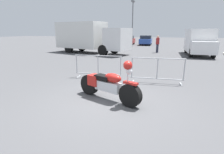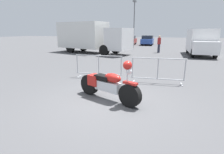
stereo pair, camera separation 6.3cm
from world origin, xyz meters
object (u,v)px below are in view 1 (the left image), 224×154
at_px(delivery_van, 199,41).
at_px(street_lamp, 133,18).
at_px(crowd_barrier_near, 98,66).
at_px(crowd_barrier_far, 157,70).
at_px(parked_car_white, 113,39).
at_px(parked_car_blue, 146,40).
at_px(pedestrian, 158,43).
at_px(parked_car_black, 98,40).
at_px(parked_car_red, 128,40).
at_px(box_truck, 88,36).
at_px(motorcycle, 108,84).

xyz_separation_m(delivery_van, street_lamp, (-7.13, 4.62, 2.47)).
xyz_separation_m(crowd_barrier_near, crowd_barrier_far, (2.64, 0.00, 0.00)).
distance_m(parked_car_white, street_lamp, 8.14).
distance_m(crowd_barrier_far, parked_car_white, 22.87).
xyz_separation_m(parked_car_blue, pedestrian, (2.51, -10.03, 0.18)).
height_order(pedestrian, street_lamp, street_lamp).
bearing_deg(parked_car_black, parked_car_white, -94.88).
height_order(parked_car_white, parked_car_red, parked_car_white).
distance_m(box_truck, parked_car_black, 13.20).
xyz_separation_m(delivery_van, parked_car_white, (-11.67, 10.70, -0.48)).
relative_size(crowd_barrier_near, delivery_van, 0.43).
bearing_deg(parked_car_red, crowd_barrier_near, -173.46).
relative_size(parked_car_white, pedestrian, 2.69).
bearing_deg(pedestrian, parked_car_black, -161.44).
bearing_deg(parked_car_black, street_lamp, -133.14).
relative_size(parked_car_black, parked_car_blue, 0.95).
xyz_separation_m(box_truck, parked_car_red, (1.28, 11.96, -0.93)).
distance_m(parked_car_red, parked_car_blue, 2.78).
bearing_deg(crowd_barrier_far, street_lamp, 105.87).
xyz_separation_m(parked_car_black, parked_car_white, (2.75, -0.10, 0.06)).
bearing_deg(delivery_van, parked_car_blue, -152.19).
distance_m(motorcycle, parked_car_black, 25.68).
bearing_deg(pedestrian, box_truck, -98.34).
relative_size(crowd_barrier_near, box_truck, 0.27).
bearing_deg(parked_car_white, crowd_barrier_near, -166.57).
xyz_separation_m(parked_car_white, pedestrian, (8.00, -10.03, 0.15)).
bearing_deg(crowd_barrier_near, parked_car_blue, 91.84).
height_order(motorcycle, parked_car_blue, parked_car_blue).
relative_size(crowd_barrier_near, pedestrian, 1.29).
xyz_separation_m(parked_car_black, street_lamp, (7.29, -6.18, 3.01)).
height_order(parked_car_white, parked_car_blue, parked_car_white).
distance_m(crowd_barrier_far, street_lamp, 15.93).
bearing_deg(parked_car_red, street_lamp, -165.24).
bearing_deg(crowd_barrier_near, parked_car_white, 106.29).
relative_size(crowd_barrier_far, parked_car_red, 0.52).
height_order(motorcycle, crowd_barrier_near, motorcycle).
relative_size(parked_car_white, street_lamp, 0.80).
distance_m(pedestrian, street_lamp, 5.95).
relative_size(crowd_barrier_far, street_lamp, 0.38).
distance_m(delivery_van, parked_car_red, 13.62).
distance_m(box_truck, delivery_van, 10.35).
height_order(parked_car_white, street_lamp, street_lamp).
distance_m(delivery_van, parked_car_blue, 12.36).
relative_size(delivery_van, pedestrian, 3.00).
bearing_deg(box_truck, motorcycle, -47.28).
xyz_separation_m(motorcycle, box_truck, (-6.03, 11.07, 1.13)).
bearing_deg(pedestrian, street_lamp, -166.97).
height_order(motorcycle, parked_car_black, parked_car_black).
distance_m(parked_car_blue, street_lamp, 6.83).
xyz_separation_m(crowd_barrier_far, box_truck, (-7.35, 8.72, 1.08)).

